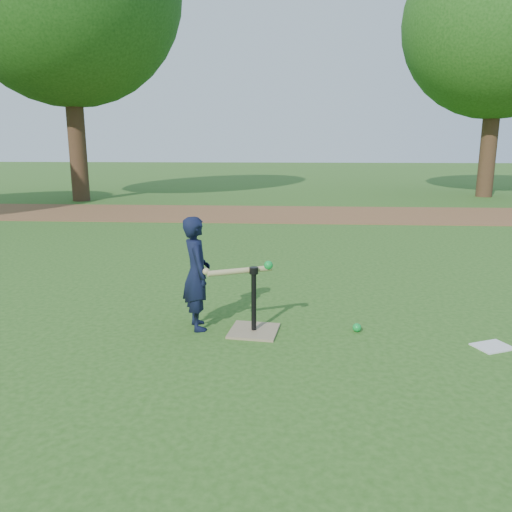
{
  "coord_description": "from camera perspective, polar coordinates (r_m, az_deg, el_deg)",
  "views": [
    {
      "loc": [
        0.23,
        -4.59,
        1.7
      ],
      "look_at": [
        -0.08,
        0.02,
        0.65
      ],
      "focal_mm": 35.0,
      "sensor_mm": 36.0,
      "label": 1
    }
  ],
  "objects": [
    {
      "name": "dirt_strip",
      "position": [
        12.21,
        2.71,
        4.83
      ],
      "size": [
        24.0,
        3.0,
        0.01
      ],
      "primitive_type": "cube",
      "color": "brown",
      "rests_on": "ground"
    },
    {
      "name": "swing_action",
      "position": [
        4.45,
        -1.55,
        -1.58
      ],
      "size": [
        0.62,
        0.3,
        0.12
      ],
      "color": "tan",
      "rests_on": "ground"
    },
    {
      "name": "child",
      "position": [
        4.62,
        -6.81,
        -1.98
      ],
      "size": [
        0.38,
        0.45,
        1.06
      ],
      "primitive_type": "imported",
      "rotation": [
        0.0,
        0.0,
        1.94
      ],
      "color": "black",
      "rests_on": "ground"
    },
    {
      "name": "ground",
      "position": [
        4.9,
        0.91,
        -7.48
      ],
      "size": [
        80.0,
        80.0,
        0.0
      ],
      "primitive_type": "plane",
      "color": "#285116",
      "rests_on": "ground"
    },
    {
      "name": "clipboard",
      "position": [
        4.76,
        25.41,
        -9.34
      ],
      "size": [
        0.37,
        0.33,
        0.01
      ],
      "primitive_type": "cube",
      "rotation": [
        0.0,
        0.0,
        0.41
      ],
      "color": "silver",
      "rests_on": "ground"
    },
    {
      "name": "wiffle_ball_ground",
      "position": [
        4.73,
        11.46,
        -8.02
      ],
      "size": [
        0.08,
        0.08,
        0.08
      ],
      "primitive_type": "sphere",
      "color": "#0D9531",
      "rests_on": "ground"
    },
    {
      "name": "tree_right",
      "position": [
        18.1,
        26.23,
        23.03
      ],
      "size": [
        5.8,
        5.8,
        8.21
      ],
      "color": "#382316",
      "rests_on": "ground"
    },
    {
      "name": "batting_tee",
      "position": [
        4.6,
        -0.25,
        -7.4
      ],
      "size": [
        0.48,
        0.48,
        0.61
      ],
      "color": "#907C5B",
      "rests_on": "ground"
    }
  ]
}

